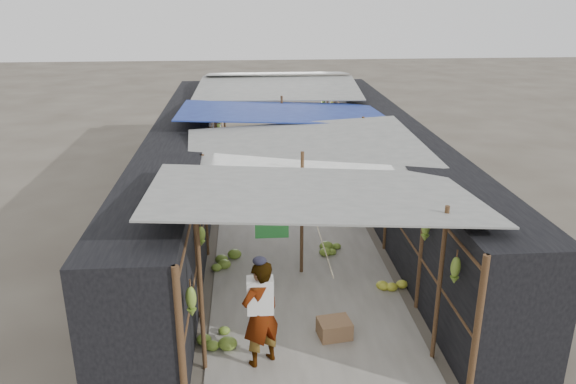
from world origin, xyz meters
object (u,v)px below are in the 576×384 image
object	(u,v)px
black_basin	(335,209)
vendor_seated	(323,151)
crate_near	(334,329)
vendor_elderly	(261,314)
shopper_blue	(285,160)

from	to	relation	value
black_basin	vendor_seated	xyz separation A→B (m)	(0.29, 4.44, 0.32)
crate_near	vendor_elderly	world-z (taller)	vendor_elderly
crate_near	shopper_blue	xyz separation A→B (m)	(-0.26, 7.78, 0.65)
vendor_elderly	shopper_blue	size ratio (longest dim) A/B	1.09
vendor_seated	vendor_elderly	bearing A→B (deg)	-2.09
vendor_seated	shopper_blue	bearing A→B (deg)	-22.07
crate_near	black_basin	xyz separation A→B (m)	(0.88, 5.55, -0.07)
crate_near	black_basin	distance (m)	5.62
shopper_blue	vendor_seated	world-z (taller)	shopper_blue
crate_near	vendor_seated	xyz separation A→B (m)	(1.17, 9.99, 0.26)
crate_near	shopper_blue	world-z (taller)	shopper_blue
crate_near	shopper_blue	bearing A→B (deg)	83.07
crate_near	vendor_seated	distance (m)	10.06
vendor_elderly	shopper_blue	world-z (taller)	vendor_elderly
crate_near	vendor_elderly	size ratio (longest dim) A/B	0.30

